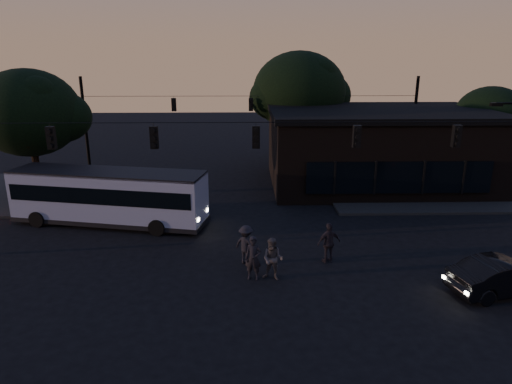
{
  "coord_description": "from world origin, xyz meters",
  "views": [
    {
      "loc": [
        -0.5,
        -16.05,
        9.02
      ],
      "look_at": [
        0.0,
        4.0,
        3.0
      ],
      "focal_mm": 32.0,
      "sensor_mm": 36.0,
      "label": 1
    }
  ],
  "objects_px": {
    "car": "(505,276)",
    "pedestrian_b": "(273,259)",
    "pedestrian_c": "(329,243)",
    "pedestrian_d": "(246,245)",
    "bus": "(109,195)",
    "pedestrian_a": "(253,258)",
    "building": "(377,147)"
  },
  "relations": [
    {
      "from": "car",
      "to": "pedestrian_b",
      "type": "bearing_deg",
      "value": 67.98
    },
    {
      "from": "pedestrian_c",
      "to": "pedestrian_d",
      "type": "distance_m",
      "value": 3.73
    },
    {
      "from": "bus",
      "to": "pedestrian_c",
      "type": "height_order",
      "value": "bus"
    },
    {
      "from": "bus",
      "to": "pedestrian_d",
      "type": "relative_size",
      "value": 6.12
    },
    {
      "from": "pedestrian_a",
      "to": "bus",
      "type": "bearing_deg",
      "value": 148.08
    },
    {
      "from": "car",
      "to": "pedestrian_a",
      "type": "xyz_separation_m",
      "value": [
        -9.84,
        1.43,
        0.21
      ]
    },
    {
      "from": "bus",
      "to": "pedestrian_b",
      "type": "relative_size",
      "value": 6.05
    },
    {
      "from": "pedestrian_a",
      "to": "pedestrian_d",
      "type": "height_order",
      "value": "pedestrian_a"
    },
    {
      "from": "building",
      "to": "car",
      "type": "height_order",
      "value": "building"
    },
    {
      "from": "bus",
      "to": "pedestrian_b",
      "type": "bearing_deg",
      "value": -26.34
    },
    {
      "from": "building",
      "to": "pedestrian_c",
      "type": "height_order",
      "value": "building"
    },
    {
      "from": "pedestrian_a",
      "to": "pedestrian_d",
      "type": "relative_size",
      "value": 1.05
    },
    {
      "from": "pedestrian_b",
      "to": "pedestrian_c",
      "type": "distance_m",
      "value": 3.07
    },
    {
      "from": "pedestrian_a",
      "to": "pedestrian_c",
      "type": "distance_m",
      "value": 3.76
    },
    {
      "from": "bus",
      "to": "pedestrian_d",
      "type": "height_order",
      "value": "bus"
    },
    {
      "from": "building",
      "to": "pedestrian_a",
      "type": "xyz_separation_m",
      "value": [
        -9.18,
        -14.69,
        -1.76
      ]
    },
    {
      "from": "pedestrian_c",
      "to": "pedestrian_d",
      "type": "xyz_separation_m",
      "value": [
        -3.73,
        -0.02,
        -0.04
      ]
    },
    {
      "from": "pedestrian_b",
      "to": "pedestrian_d",
      "type": "relative_size",
      "value": 1.01
    },
    {
      "from": "building",
      "to": "car",
      "type": "bearing_deg",
      "value": -87.65
    },
    {
      "from": "car",
      "to": "pedestrian_a",
      "type": "distance_m",
      "value": 9.95
    },
    {
      "from": "bus",
      "to": "building",
      "type": "bearing_deg",
      "value": 37.01
    },
    {
      "from": "pedestrian_a",
      "to": "pedestrian_c",
      "type": "xyz_separation_m",
      "value": [
        3.43,
        1.54,
        0.0
      ]
    },
    {
      "from": "bus",
      "to": "car",
      "type": "bearing_deg",
      "value": -12.9
    },
    {
      "from": "bus",
      "to": "pedestrian_a",
      "type": "distance_m",
      "value": 10.37
    },
    {
      "from": "car",
      "to": "pedestrian_d",
      "type": "bearing_deg",
      "value": 60.44
    },
    {
      "from": "building",
      "to": "car",
      "type": "distance_m",
      "value": 16.26
    },
    {
      "from": "car",
      "to": "pedestrian_b",
      "type": "relative_size",
      "value": 2.43
    },
    {
      "from": "bus",
      "to": "pedestrian_a",
      "type": "xyz_separation_m",
      "value": [
        7.81,
        -6.77,
        -0.76
      ]
    },
    {
      "from": "bus",
      "to": "pedestrian_a",
      "type": "relative_size",
      "value": 5.85
    },
    {
      "from": "building",
      "to": "pedestrian_b",
      "type": "bearing_deg",
      "value": -119.59
    },
    {
      "from": "building",
      "to": "pedestrian_c",
      "type": "xyz_separation_m",
      "value": [
        -5.75,
        -13.15,
        -1.76
      ]
    },
    {
      "from": "pedestrian_b",
      "to": "pedestrian_a",
      "type": "bearing_deg",
      "value": -165.54
    }
  ]
}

